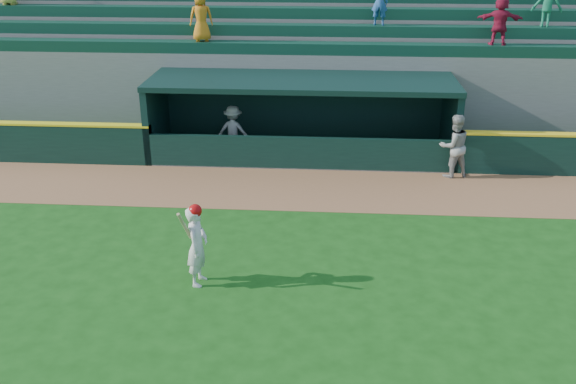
% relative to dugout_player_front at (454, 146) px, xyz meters
% --- Properties ---
extents(ground, '(120.00, 120.00, 0.00)m').
position_rel_dugout_player_front_xyz_m(ground, '(-4.47, -6.20, -0.93)').
color(ground, '#154812').
rests_on(ground, ground).
extents(warning_track, '(40.00, 3.00, 0.01)m').
position_rel_dugout_player_front_xyz_m(warning_track, '(-4.47, -1.30, -0.92)').
color(warning_track, brown).
rests_on(warning_track, ground).
extents(dugout_player_front, '(1.07, 0.94, 1.86)m').
position_rel_dugout_player_front_xyz_m(dugout_player_front, '(0.00, 0.00, 0.00)').
color(dugout_player_front, '#999994').
rests_on(dugout_player_front, ground).
extents(dugout_player_inside, '(1.12, 0.75, 1.60)m').
position_rel_dugout_player_front_xyz_m(dugout_player_inside, '(-6.62, 1.40, -0.13)').
color(dugout_player_inside, '#A7A7A2').
rests_on(dugout_player_inside, ground).
extents(dugout, '(9.40, 2.80, 2.46)m').
position_rel_dugout_player_front_xyz_m(dugout, '(-4.47, 1.80, 0.43)').
color(dugout, slate).
rests_on(dugout, ground).
extents(stands, '(34.50, 6.25, 7.51)m').
position_rel_dugout_player_front_xyz_m(stands, '(-4.46, 6.36, 1.46)').
color(stands, slate).
rests_on(stands, ground).
extents(batter_at_plate, '(0.51, 0.81, 1.78)m').
position_rel_dugout_player_front_xyz_m(batter_at_plate, '(-6.18, -6.46, -0.04)').
color(batter_at_plate, silver).
rests_on(batter_at_plate, ground).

